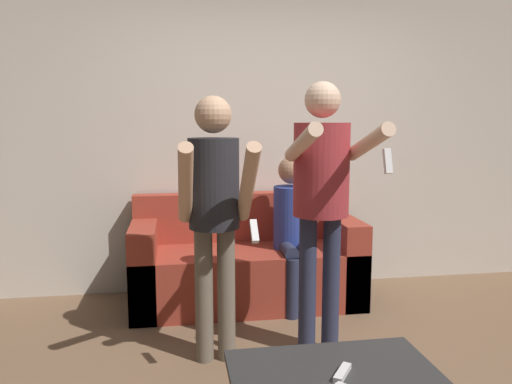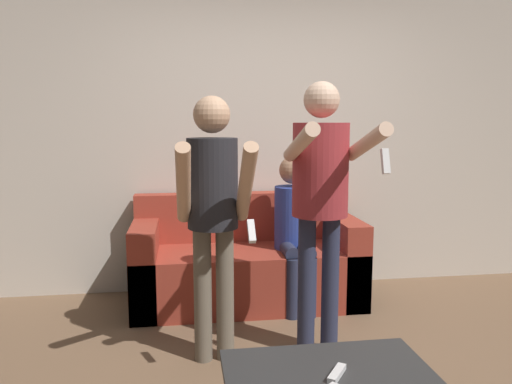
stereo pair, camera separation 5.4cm
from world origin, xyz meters
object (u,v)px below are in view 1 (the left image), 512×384
Objects in this scene: person_seated at (293,224)px; coffee_table at (336,383)px; couch at (246,265)px; person_standing_left at (214,202)px; remote_far at (342,373)px; person_standing_right at (322,185)px.

person_seated is 1.36× the size of coffee_table.
couch is 1.12× the size of person_standing_left.
couch reaches higher than coffee_table.
person_standing_left is 1.28m from coffee_table.
remote_far is (0.44, -1.06, -0.56)m from person_standing_left.
remote_far is (-0.22, -1.07, -0.65)m from person_standing_right.
person_seated is (0.69, 0.85, -0.33)m from person_standing_left.
person_seated reaches higher than coffee_table.
person_standing_right is 1.43× the size of person_seated.
coffee_table is (0.09, -2.04, 0.08)m from couch.
person_standing_left reaches higher than person_seated.
couch is at bearing 157.84° from person_seated.
person_standing_right is 1.94× the size of coffee_table.
person_standing_left is at bearing -129.05° from person_seated.
coffee_table is (-0.27, -1.89, -0.28)m from person_seated.
person_standing_left reaches higher than remote_far.
remote_far is at bearing -86.93° from couch.
person_seated is at bearing 50.95° from person_standing_left.
couch is at bearing 92.52° from coffee_table.
person_seated reaches higher than remote_far.
remote_far is at bearing -101.68° from person_standing_right.
couch is 1.06× the size of person_standing_right.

